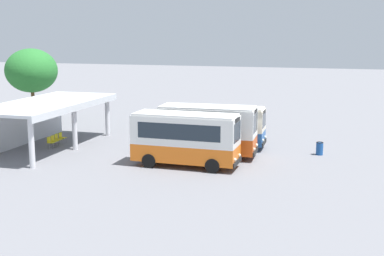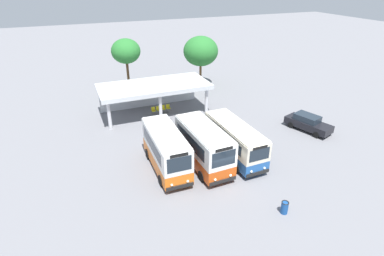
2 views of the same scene
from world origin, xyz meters
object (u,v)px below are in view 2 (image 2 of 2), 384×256
(waiting_chair_end_by_column, at_px, (153,110))
(waiting_chair_middle_seat, at_px, (163,108))
(waiting_chair_fourth_seat, at_px, (168,107))
(city_bus_second_in_row, at_px, (204,145))
(waiting_chair_second_from_end, at_px, (158,109))
(city_bus_middle_cream, at_px, (234,139))
(city_bus_nearest_orange, at_px, (166,149))
(litter_bin_apron, at_px, (285,207))
(parked_car_flank, at_px, (308,123))

(waiting_chair_end_by_column, height_order, waiting_chair_middle_seat, same)
(waiting_chair_middle_seat, distance_m, waiting_chair_fourth_seat, 0.59)
(city_bus_second_in_row, distance_m, waiting_chair_middle_seat, 11.75)
(waiting_chair_second_from_end, bearing_deg, city_bus_middle_cream, -73.45)
(city_bus_nearest_orange, height_order, waiting_chair_fourth_seat, city_bus_nearest_orange)
(waiting_chair_second_from_end, xyz_separation_m, waiting_chair_fourth_seat, (1.18, 0.04, 0.00))
(waiting_chair_second_from_end, bearing_deg, waiting_chair_end_by_column, -175.10)
(waiting_chair_fourth_seat, xyz_separation_m, litter_bin_apron, (1.84, -19.00, -0.07))
(parked_car_flank, distance_m, litter_bin_apron, 13.42)
(parked_car_flank, xyz_separation_m, waiting_chair_middle_seat, (-12.21, 9.82, -0.31))
(parked_car_flank, bearing_deg, waiting_chair_second_from_end, 142.62)
(city_bus_middle_cream, bearing_deg, litter_bin_apron, -92.77)
(waiting_chair_middle_seat, bearing_deg, waiting_chair_end_by_column, -175.54)
(parked_car_flank, height_order, waiting_chair_second_from_end, parked_car_flank)
(city_bus_middle_cream, height_order, waiting_chair_second_from_end, city_bus_middle_cream)
(waiting_chair_fourth_seat, bearing_deg, city_bus_second_in_row, -93.84)
(city_bus_second_in_row, height_order, city_bus_middle_cream, city_bus_second_in_row)
(parked_car_flank, xyz_separation_m, waiting_chair_end_by_column, (-13.39, 9.73, -0.31))
(waiting_chair_end_by_column, bearing_deg, waiting_chair_middle_seat, 4.46)
(city_bus_middle_cream, bearing_deg, parked_car_flank, 9.68)
(city_bus_nearest_orange, height_order, waiting_chair_middle_seat, city_bus_nearest_orange)
(city_bus_second_in_row, height_order, waiting_chair_second_from_end, city_bus_second_in_row)
(city_bus_nearest_orange, relative_size, litter_bin_apron, 7.53)
(city_bus_middle_cream, distance_m, waiting_chair_middle_seat, 11.83)
(city_bus_nearest_orange, distance_m, litter_bin_apron, 9.84)
(litter_bin_apron, bearing_deg, city_bus_nearest_orange, 125.23)
(waiting_chair_end_by_column, distance_m, waiting_chair_second_from_end, 0.59)
(city_bus_second_in_row, distance_m, city_bus_middle_cream, 3.01)
(waiting_chair_middle_seat, bearing_deg, parked_car_flank, -38.81)
(city_bus_nearest_orange, relative_size, waiting_chair_second_from_end, 7.88)
(waiting_chair_fourth_seat, bearing_deg, city_bus_middle_cream, -79.07)
(parked_car_flank, bearing_deg, waiting_chair_middle_seat, 141.19)
(city_bus_nearest_orange, distance_m, waiting_chair_middle_seat, 11.57)
(waiting_chair_second_from_end, xyz_separation_m, litter_bin_apron, (3.02, -18.96, -0.07))
(city_bus_nearest_orange, distance_m, waiting_chair_fourth_seat, 11.75)
(waiting_chair_middle_seat, relative_size, litter_bin_apron, 0.96)
(parked_car_flank, height_order, waiting_chair_middle_seat, parked_car_flank)
(city_bus_nearest_orange, distance_m, city_bus_middle_cream, 6.00)
(waiting_chair_fourth_seat, bearing_deg, litter_bin_apron, -84.46)
(city_bus_second_in_row, xyz_separation_m, waiting_chair_end_by_column, (-0.98, 11.58, -1.38))
(waiting_chair_end_by_column, bearing_deg, waiting_chair_second_from_end, 4.90)
(city_bus_second_in_row, height_order, parked_car_flank, city_bus_second_in_row)
(city_bus_second_in_row, relative_size, waiting_chair_middle_seat, 7.81)
(city_bus_middle_cream, distance_m, parked_car_flank, 9.59)
(city_bus_nearest_orange, height_order, waiting_chair_second_from_end, city_bus_nearest_orange)
(city_bus_middle_cream, xyz_separation_m, waiting_chair_second_from_end, (-3.39, 11.39, -1.16))
(waiting_chair_second_from_end, bearing_deg, city_bus_second_in_row, -88.06)
(city_bus_second_in_row, distance_m, waiting_chair_second_from_end, 11.71)
(waiting_chair_second_from_end, bearing_deg, litter_bin_apron, -80.95)
(waiting_chair_middle_seat, xyz_separation_m, waiting_chair_fourth_seat, (0.59, 0.00, 0.00))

